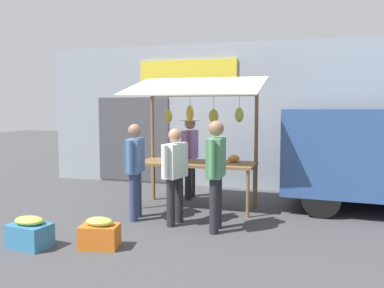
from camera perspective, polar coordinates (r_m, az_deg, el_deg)
The scene contains 9 objects.
ground_plane at distance 7.89m, azimuth 0.65°, elevation -8.88°, with size 40.00×40.00×0.00m, color #424244.
street_backdrop at distance 9.79m, azimuth 3.99°, elevation 3.92°, with size 9.00×0.30×3.40m.
market_stall at distance 7.69m, azimuth 0.86°, elevation 2.38°, with size 2.50×1.46×2.50m.
vendor_with_sunhat at distance 8.52m, azimuth -0.28°, elevation -0.96°, with size 0.44×0.72×1.69m.
shopper_with_shopping_bag at distance 6.28m, azimuth 3.36°, elevation -3.24°, with size 0.24×0.72×1.71m.
shopper_with_ponytail at distance 7.01m, azimuth -7.94°, elevation -2.84°, with size 0.30×0.69×1.64m.
shopper_in_grey_tee at distance 6.64m, azimuth -2.39°, elevation -3.63°, with size 0.32×0.67×1.58m.
produce_crate_near at distance 6.15m, azimuth -21.70°, elevation -11.46°, with size 0.60×0.45×0.43m.
produce_crate_side at distance 5.85m, azimuth -12.76°, elevation -12.12°, with size 0.57×0.43×0.43m.
Camera 1 is at (-2.16, 7.34, 1.94)m, focal length 38.25 mm.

